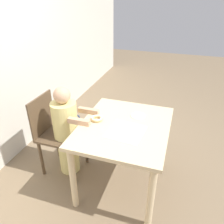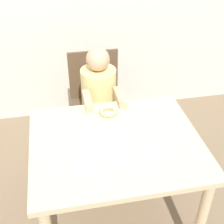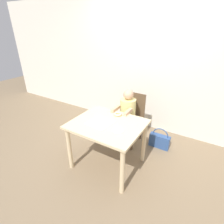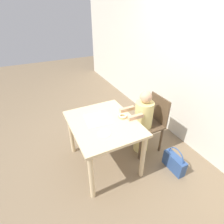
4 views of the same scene
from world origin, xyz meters
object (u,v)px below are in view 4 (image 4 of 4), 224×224
Objects in this scene: chair at (149,123)px; donut at (123,116)px; child_figure at (143,123)px; handbag at (174,162)px.

donut is (0.01, -0.48, 0.27)m from chair.
donut is (0.01, -0.35, 0.23)m from child_figure.
child_figure reaches higher than handbag.
donut is 0.98m from handbag.
handbag is at bearing 19.32° from child_figure.
chair is 0.65m from handbag.
chair is 0.55m from donut.
child_figure is 0.42m from donut.
handbag is (0.54, 0.54, -0.61)m from donut.
chair is at bearing 90.00° from child_figure.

